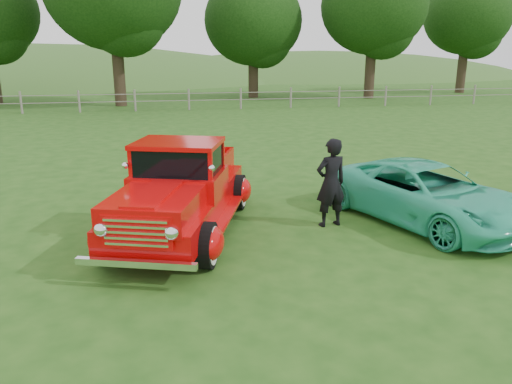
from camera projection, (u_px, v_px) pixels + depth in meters
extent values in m
plane|color=#1F4913|center=(266.00, 273.00, 7.83)|extent=(140.00, 140.00, 0.00)
ellipsoid|color=#2F5720|center=(26.00, 120.00, 60.87)|extent=(84.00, 60.00, 18.00)
ellipsoid|color=#2F5720|center=(316.00, 102.00, 70.98)|extent=(72.00, 52.00, 14.00)
cube|color=gray|center=(189.00, 100.00, 28.47)|extent=(48.00, 0.04, 0.04)
cube|color=gray|center=(189.00, 93.00, 28.36)|extent=(48.00, 0.04, 0.04)
cylinder|color=black|center=(118.00, 65.00, 30.09)|extent=(0.70, 0.70, 4.84)
cylinder|color=black|center=(253.00, 71.00, 35.60)|extent=(0.70, 0.70, 3.74)
ellipsoid|color=black|center=(253.00, 21.00, 34.66)|extent=(6.80, 6.80, 6.12)
cylinder|color=black|center=(370.00, 66.00, 35.01)|extent=(0.70, 0.70, 4.40)
ellipsoid|color=black|center=(374.00, 6.00, 33.91)|extent=(7.20, 7.20, 6.48)
cylinder|color=black|center=(462.00, 66.00, 39.45)|extent=(0.70, 0.70, 4.18)
ellipsoid|color=black|center=(468.00, 15.00, 38.40)|extent=(6.60, 6.60, 5.94)
cylinder|color=black|center=(107.00, 240.00, 8.13)|extent=(0.46, 0.80, 0.76)
cylinder|color=black|center=(207.00, 245.00, 7.93)|extent=(0.46, 0.80, 0.76)
cylinder|color=black|center=(165.00, 189.00, 11.09)|extent=(0.46, 0.80, 0.76)
cylinder|color=black|center=(239.00, 192.00, 10.88)|extent=(0.46, 0.80, 0.76)
cube|color=#C30607|center=(182.00, 203.00, 9.45)|extent=(2.90, 4.86, 0.44)
ellipsoid|color=#C30607|center=(103.00, 238.00, 8.13)|extent=(0.63, 0.84, 0.54)
ellipsoid|color=#C30607|center=(211.00, 243.00, 7.91)|extent=(0.63, 0.84, 0.54)
ellipsoid|color=#C30607|center=(162.00, 187.00, 11.08)|extent=(0.63, 0.84, 0.54)
ellipsoid|color=#C30607|center=(242.00, 190.00, 10.86)|extent=(0.63, 0.84, 0.54)
cube|color=#C30607|center=(154.00, 208.00, 7.87)|extent=(1.76, 1.93, 0.42)
cube|color=#C30607|center=(180.00, 183.00, 9.24)|extent=(1.93, 1.78, 0.44)
cube|color=black|center=(178.00, 158.00, 9.11)|extent=(1.72, 1.51, 0.50)
cube|color=#C30607|center=(178.00, 143.00, 9.03)|extent=(1.82, 1.63, 0.08)
cube|color=#C30607|center=(198.00, 167.00, 10.63)|extent=(1.72, 2.22, 0.45)
cube|color=white|center=(136.00, 233.00, 7.13)|extent=(1.04, 0.42, 0.50)
cube|color=white|center=(136.00, 264.00, 7.15)|extent=(1.75, 0.65, 0.10)
cube|color=white|center=(210.00, 179.00, 11.80)|extent=(1.66, 0.62, 0.10)
imported|color=#2FBD93|center=(426.00, 194.00, 9.98)|extent=(3.39, 4.74, 1.20)
imported|color=black|center=(331.00, 183.00, 9.70)|extent=(0.71, 0.54, 1.75)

